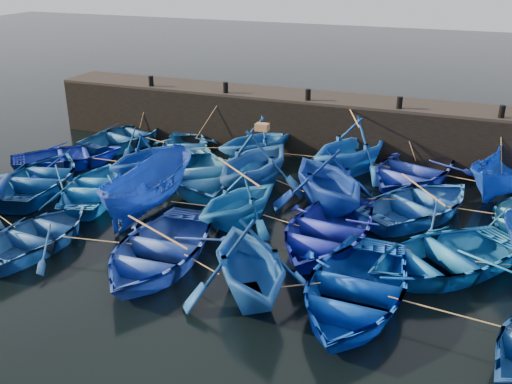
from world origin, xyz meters
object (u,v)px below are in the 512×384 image
(boat_13, at_px, (41,177))
(boat_8, at_px, (198,173))
(boat_0, at_px, (127,135))
(wooden_crate, at_px, (262,127))

(boat_13, bearing_deg, boat_8, -170.51)
(boat_0, height_order, boat_13, boat_13)
(boat_13, xyz_separation_m, wooden_crate, (8.12, 3.06, 2.07))
(boat_8, height_order, wooden_crate, wooden_crate)
(boat_13, relative_size, wooden_crate, 10.77)
(boat_8, distance_m, wooden_crate, 3.28)
(boat_8, relative_size, wooden_crate, 11.59)
(boat_8, height_order, boat_13, boat_8)
(boat_0, bearing_deg, boat_13, 104.66)
(wooden_crate, bearing_deg, boat_0, 159.79)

